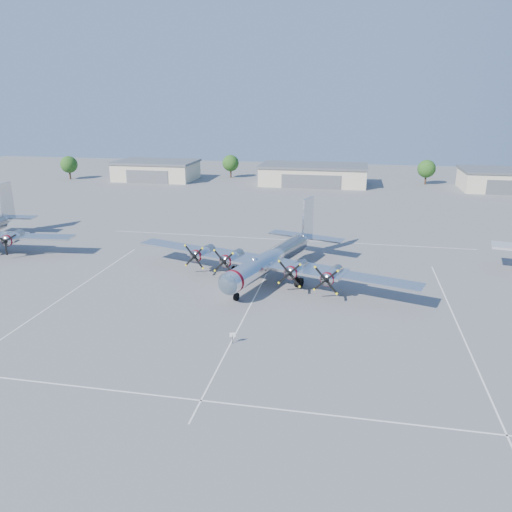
% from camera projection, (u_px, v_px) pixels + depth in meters
% --- Properties ---
extents(ground, '(260.00, 260.00, 0.00)m').
position_uv_depth(ground, '(256.00, 295.00, 59.02)').
color(ground, '#5D5D60').
rests_on(ground, ground).
extents(parking_lines, '(60.00, 50.08, 0.01)m').
position_uv_depth(parking_lines, '(253.00, 301.00, 57.37)').
color(parking_lines, silver).
rests_on(parking_lines, ground).
extents(hangar_west, '(22.60, 14.60, 5.40)m').
position_uv_depth(hangar_west, '(156.00, 170.00, 143.12)').
color(hangar_west, beige).
rests_on(hangar_west, ground).
extents(hangar_center, '(28.60, 14.60, 5.40)m').
position_uv_depth(hangar_center, '(313.00, 175.00, 134.95)').
color(hangar_center, beige).
rests_on(hangar_center, ground).
extents(hangar_east, '(20.60, 14.60, 5.40)m').
position_uv_depth(hangar_east, '(503.00, 180.00, 126.23)').
color(hangar_east, beige).
rests_on(hangar_east, ground).
extents(tree_far_west, '(4.80, 4.80, 6.64)m').
position_uv_depth(tree_far_west, '(69.00, 165.00, 143.49)').
color(tree_far_west, '#382619').
rests_on(tree_far_west, ground).
extents(tree_west, '(4.80, 4.80, 6.64)m').
position_uv_depth(tree_west, '(231.00, 163.00, 146.56)').
color(tree_west, '#382619').
rests_on(tree_west, ground).
extents(tree_east, '(4.80, 4.80, 6.64)m').
position_uv_depth(tree_east, '(427.00, 169.00, 134.70)').
color(tree_east, '#382619').
rests_on(tree_east, ground).
extents(main_bomber_b29, '(44.99, 37.12, 8.56)m').
position_uv_depth(main_bomber_b29, '(272.00, 277.00, 65.09)').
color(main_bomber_b29, silver).
rests_on(main_bomber_b29, ground).
extents(info_placard, '(0.58, 0.17, 1.12)m').
position_uv_depth(info_placard, '(233.00, 336.00, 47.18)').
color(info_placard, black).
rests_on(info_placard, ground).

